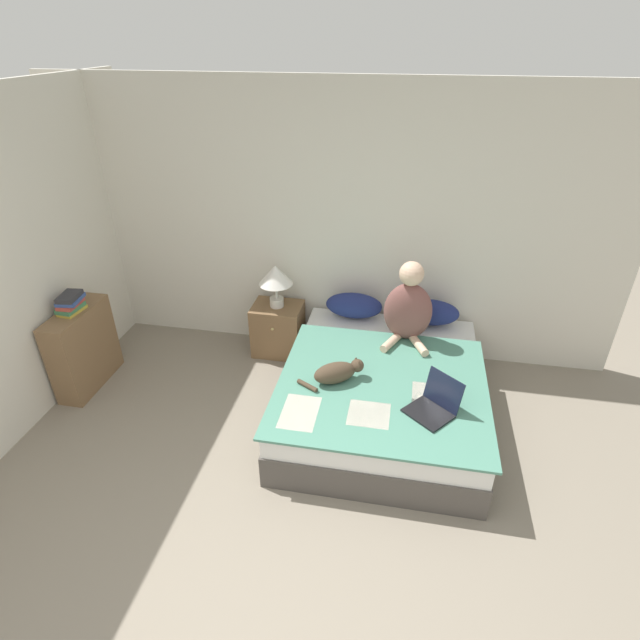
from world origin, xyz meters
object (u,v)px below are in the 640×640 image
Objects in this scene: bed at (382,393)px; person_sitting at (408,308)px; pillow_near at (354,306)px; pillow_far at (430,312)px; nightstand at (278,329)px; bookshelf at (83,348)px; book_stack_top at (70,303)px; cat_tabby at (337,372)px; table_lamp at (276,277)px; laptop_open at (434,405)px.

person_sitting reaches higher than bed.
pillow_far is (0.71, 0.00, 0.00)m from pillow_near.
nightstand is (-1.10, 0.78, 0.03)m from bed.
pillow_near is at bearing 149.57° from person_sitting.
nightstand is at bearing 168.53° from person_sitting.
bookshelf is 2.91× the size of book_stack_top.
bookshelf is (-1.58, -0.83, 0.12)m from nightstand.
cat_tabby is 1.92× the size of book_stack_top.
bookshelf is at bearing 145.79° from cat_tabby.
pillow_far reaches higher than nightstand.
pillow_far is 0.41m from person_sitting.
bed is at bearing -66.58° from pillow_near.
table_lamp is at bearing 96.68° from cat_tabby.
person_sitting is 1.72× the size of table_lamp.
person_sitting is at bearing -30.43° from pillow_near.
person_sitting is 1.70× the size of laptop_open.
laptop_open is (0.74, -0.23, -0.03)m from cat_tabby.
table_lamp reaches higher than laptop_open.
bed is 1.35m from nightstand.
pillow_near is 0.61m from person_sitting.
bed is at bearing -35.14° from nightstand.
person_sitting is 1.38m from nightstand.
pillow_far is 1.49m from nightstand.
cat_tabby is at bearing -124.43° from person_sitting.
pillow_near is 1.00× the size of pillow_far.
pillow_near is 1.07× the size of cat_tabby.
pillow_far is 2.06× the size of book_stack_top.
pillow_near is 2.06× the size of book_stack_top.
laptop_open reaches higher than cat_tabby.
table_lamp is at bearing 27.87° from book_stack_top.
pillow_near reaches higher than bed.
bookshelf is at bearing -152.11° from nightstand.
book_stack_top is at bearing -163.88° from pillow_far.
nightstand is 0.57m from table_lamp.
laptop_open is 1.01× the size of table_lamp.
nightstand is at bearing 27.89° from bookshelf.
cat_tabby is 1.27m from nightstand.
nightstand is (-1.25, 0.25, -0.51)m from person_sitting.
book_stack_top is at bearing 13.35° from bookshelf.
book_stack_top reaches higher than bed.
pillow_near reaches higher than nightstand.
bookshelf reaches higher than cat_tabby.
bed is at bearing 1.26° from book_stack_top.
nightstand is at bearing -179.52° from laptop_open.
laptop_open is 1.65× the size of book_stack_top.
bookshelf reaches higher than laptop_open.
table_lamp is at bearing -179.52° from laptop_open.
cat_tabby is at bearing -89.98° from pillow_near.
nightstand is 1.22× the size of table_lamp.
cat_tabby is 1.27m from table_lamp.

